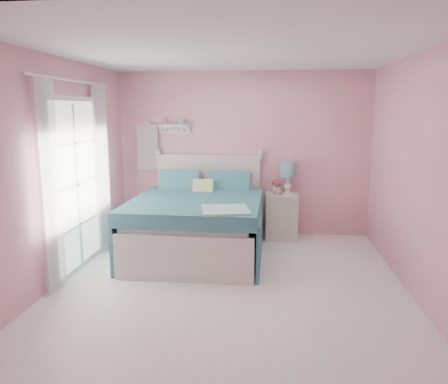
% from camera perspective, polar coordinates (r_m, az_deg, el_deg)
% --- Properties ---
extents(floor, '(4.50, 4.50, 0.00)m').
position_cam_1_polar(floor, '(5.16, 0.80, -12.08)').
color(floor, white).
rests_on(floor, ground).
extents(room_shell, '(4.50, 4.50, 4.50)m').
position_cam_1_polar(room_shell, '(4.78, 0.84, 5.74)').
color(room_shell, pink).
rests_on(room_shell, floor).
extents(bed, '(1.77, 2.23, 1.29)m').
position_cam_1_polar(bed, '(6.16, -3.38, -4.14)').
color(bed, silver).
rests_on(bed, floor).
extents(nightstand, '(0.49, 0.48, 0.71)m').
position_cam_1_polar(nightstand, '(6.93, 7.52, -3.11)').
color(nightstand, beige).
rests_on(nightstand, floor).
extents(table_lamp, '(0.25, 0.25, 0.49)m').
position_cam_1_polar(table_lamp, '(6.86, 8.37, 2.67)').
color(table_lamp, white).
rests_on(table_lamp, nightstand).
extents(vase, '(0.17, 0.17, 0.14)m').
position_cam_1_polar(vase, '(6.89, 6.85, 0.42)').
color(vase, silver).
rests_on(vase, nightstand).
extents(teacup, '(0.10, 0.10, 0.08)m').
position_cam_1_polar(teacup, '(6.74, 7.07, -0.07)').
color(teacup, '#CB8893').
rests_on(teacup, nightstand).
extents(roses, '(0.14, 0.11, 0.12)m').
position_cam_1_polar(roses, '(6.87, 6.86, 1.32)').
color(roses, '#DF4C6A').
rests_on(roses, vase).
extents(wall_shelf, '(0.50, 0.15, 0.25)m').
position_cam_1_polar(wall_shelf, '(7.10, -6.54, 8.49)').
color(wall_shelf, silver).
rests_on(wall_shelf, room_shell).
extents(hanging_dress, '(0.34, 0.03, 0.72)m').
position_cam_1_polar(hanging_dress, '(7.22, -9.95, 5.78)').
color(hanging_dress, white).
rests_on(hanging_dress, room_shell).
extents(french_door, '(0.04, 1.32, 2.16)m').
position_cam_1_polar(french_door, '(5.75, -18.75, 0.88)').
color(french_door, silver).
rests_on(french_door, floor).
extents(curtain_near, '(0.04, 0.40, 2.32)m').
position_cam_1_polar(curtain_near, '(5.05, -21.80, 0.62)').
color(curtain_near, white).
rests_on(curtain_near, floor).
extents(curtain_far, '(0.04, 0.40, 2.32)m').
position_cam_1_polar(curtain_far, '(6.39, -15.63, 2.94)').
color(curtain_far, white).
rests_on(curtain_far, floor).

